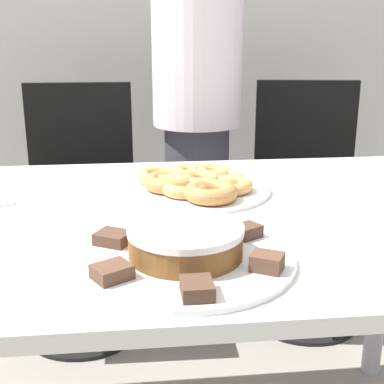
# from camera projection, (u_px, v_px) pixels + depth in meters

# --- Properties ---
(table) EXTENTS (1.43, 0.90, 0.72)m
(table) POSITION_uv_depth(u_px,v_px,m) (187.00, 251.00, 1.17)
(table) COLOR silver
(table) RESTS_ON ground_plane
(person_standing) EXTENTS (0.30, 0.30, 1.59)m
(person_standing) POSITION_uv_depth(u_px,v_px,m) (197.00, 106.00, 1.84)
(person_standing) COLOR #383842
(person_standing) RESTS_ON ground_plane
(office_chair_left) EXTENTS (0.45, 0.45, 0.91)m
(office_chair_left) POSITION_uv_depth(u_px,v_px,m) (80.00, 216.00, 1.97)
(office_chair_left) COLOR black
(office_chair_left) RESTS_ON ground_plane
(office_chair_right) EXTENTS (0.50, 0.50, 0.91)m
(office_chair_right) POSITION_uv_depth(u_px,v_px,m) (307.00, 208.00, 2.06)
(office_chair_right) COLOR black
(office_chair_right) RESTS_ON ground_plane
(plate_cake) EXTENTS (0.37, 0.37, 0.01)m
(plate_cake) POSITION_uv_depth(u_px,v_px,m) (186.00, 258.00, 0.90)
(plate_cake) COLOR white
(plate_cake) RESTS_ON table
(plate_donuts) EXTENTS (0.36, 0.36, 0.01)m
(plate_donuts) POSITION_uv_depth(u_px,v_px,m) (196.00, 189.00, 1.29)
(plate_donuts) COLOR white
(plate_donuts) RESTS_ON table
(frosted_cake) EXTENTS (0.20, 0.20, 0.05)m
(frosted_cake) POSITION_uv_depth(u_px,v_px,m) (186.00, 241.00, 0.89)
(frosted_cake) COLOR brown
(frosted_cake) RESTS_ON plate_cake
(lamington_0) EXTENTS (0.06, 0.06, 0.02)m
(lamington_0) POSITION_uv_depth(u_px,v_px,m) (247.00, 231.00, 0.98)
(lamington_0) COLOR #513828
(lamington_0) RESTS_ON plate_cake
(lamington_1) EXTENTS (0.04, 0.05, 0.03)m
(lamington_1) POSITION_uv_depth(u_px,v_px,m) (177.00, 220.00, 1.03)
(lamington_1) COLOR #513828
(lamington_1) RESTS_ON plate_cake
(lamington_2) EXTENTS (0.07, 0.07, 0.02)m
(lamington_2) POSITION_uv_depth(u_px,v_px,m) (113.00, 238.00, 0.95)
(lamington_2) COLOR #513828
(lamington_2) RESTS_ON plate_cake
(lamington_3) EXTENTS (0.07, 0.07, 0.02)m
(lamington_3) POSITION_uv_depth(u_px,v_px,m) (112.00, 272.00, 0.81)
(lamington_3) COLOR brown
(lamington_3) RESTS_ON plate_cake
(lamington_4) EXTENTS (0.05, 0.05, 0.02)m
(lamington_4) POSITION_uv_depth(u_px,v_px,m) (197.00, 288.00, 0.76)
(lamington_4) COLOR #513828
(lamington_4) RESTS_ON plate_cake
(lamington_5) EXTENTS (0.06, 0.06, 0.03)m
(lamington_5) POSITION_uv_depth(u_px,v_px,m) (267.00, 262.00, 0.84)
(lamington_5) COLOR brown
(lamington_5) RESTS_ON plate_cake
(donut_0) EXTENTS (0.11, 0.11, 0.03)m
(donut_0) POSITION_uv_depth(u_px,v_px,m) (196.00, 180.00, 1.28)
(donut_0) COLOR tan
(donut_0) RESTS_ON plate_donuts
(donut_1) EXTENTS (0.13, 0.13, 0.03)m
(donut_1) POSITION_uv_depth(u_px,v_px,m) (170.00, 182.00, 1.27)
(donut_1) COLOR #C68447
(donut_1) RESTS_ON plate_donuts
(donut_2) EXTENTS (0.11, 0.11, 0.03)m
(donut_2) POSITION_uv_depth(u_px,v_px,m) (185.00, 188.00, 1.23)
(donut_2) COLOR tan
(donut_2) RESTS_ON plate_donuts
(donut_3) EXTENTS (0.12, 0.12, 0.04)m
(donut_3) POSITION_uv_depth(u_px,v_px,m) (211.00, 192.00, 1.18)
(donut_3) COLOR #C68447
(donut_3) RESTS_ON plate_donuts
(donut_4) EXTENTS (0.11, 0.11, 0.03)m
(donut_4) POSITION_uv_depth(u_px,v_px,m) (229.00, 185.00, 1.25)
(donut_4) COLOR tan
(donut_4) RESTS_ON plate_donuts
(donut_5) EXTENTS (0.10, 0.10, 0.03)m
(donut_5) POSITION_uv_depth(u_px,v_px,m) (224.00, 179.00, 1.31)
(donut_5) COLOR #E5AD66
(donut_5) RESTS_ON plate_donuts
(donut_6) EXTENTS (0.11, 0.11, 0.03)m
(donut_6) POSITION_uv_depth(u_px,v_px,m) (209.00, 173.00, 1.35)
(donut_6) COLOR tan
(donut_6) RESTS_ON plate_donuts
(donut_7) EXTENTS (0.11, 0.11, 0.03)m
(donut_7) POSITION_uv_depth(u_px,v_px,m) (186.00, 172.00, 1.36)
(donut_7) COLOR #E5AD66
(donut_7) RESTS_ON plate_donuts
(donut_8) EXTENTS (0.13, 0.13, 0.03)m
(donut_8) POSITION_uv_depth(u_px,v_px,m) (162.00, 176.00, 1.33)
(donut_8) COLOR #E5AD66
(donut_8) RESTS_ON plate_donuts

